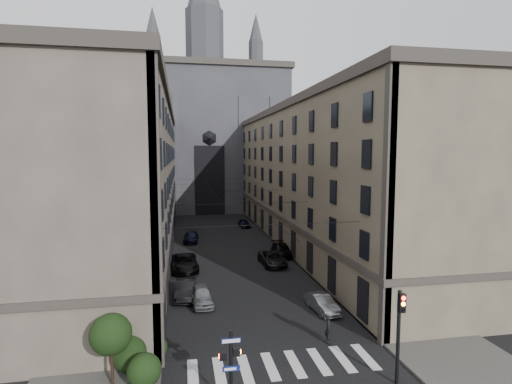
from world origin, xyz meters
TOP-DOWN VIEW (x-y plane):
  - sidewalk_left at (-10.50, 36.00)m, footprint 7.00×80.00m
  - sidewalk_right at (10.50, 36.00)m, footprint 7.00×80.00m
  - zebra_crossing at (0.00, 5.00)m, footprint 11.00×3.20m
  - building_left at (-13.44, 36.00)m, footprint 13.60×60.60m
  - building_right at (13.44, 36.00)m, footprint 13.60×60.60m
  - gothic_tower at (0.00, 74.96)m, footprint 35.00×23.00m
  - pedestrian_signal_left at (-3.51, 1.50)m, footprint 1.02×0.38m
  - traffic_light_right at (5.60, 1.92)m, footprint 0.34×0.50m
  - shrub_cluster at (-8.72, 5.01)m, footprint 3.90×4.40m
  - tram_wires at (0.00, 35.63)m, footprint 14.00×60.00m
  - car_left_near at (-4.20, 15.53)m, footprint 2.00×4.46m
  - car_left_midnear at (-5.50, 17.20)m, footprint 1.89×4.72m
  - car_left_midfar at (-5.50, 25.47)m, footprint 3.01×6.06m
  - car_left_far at (-4.47, 39.25)m, footprint 2.34×4.98m
  - car_right_near at (5.06, 12.23)m, footprint 1.84×4.13m
  - car_right_midnear at (4.20, 25.77)m, footprint 2.61×5.39m
  - car_right_midfar at (6.20, 29.45)m, footprint 2.32×5.16m
  - car_right_far at (4.64, 48.98)m, footprint 1.92×3.98m
  - pedestrian at (3.73, 7.33)m, footprint 0.66×0.78m

SIDE VIEW (x-z plane):
  - zebra_crossing at x=0.00m, z-range 0.00..0.01m
  - sidewalk_left at x=-10.50m, z-range 0.00..0.15m
  - sidewalk_right at x=10.50m, z-range 0.00..0.15m
  - car_right_far at x=4.64m, z-range 0.00..1.31m
  - car_right_near at x=5.06m, z-range 0.00..1.32m
  - car_left_far at x=-4.47m, z-range 0.00..1.40m
  - car_right_midfar at x=6.20m, z-range 0.00..1.47m
  - car_right_midnear at x=4.20m, z-range 0.00..1.48m
  - car_left_near at x=-4.20m, z-range 0.00..1.49m
  - car_left_midnear at x=-5.50m, z-range 0.00..1.53m
  - car_left_midfar at x=-5.50m, z-range 0.00..1.65m
  - pedestrian at x=3.73m, z-range 0.00..1.80m
  - shrub_cluster at x=-8.72m, z-range -0.15..3.75m
  - pedestrian_signal_left at x=-3.51m, z-range 0.32..4.32m
  - traffic_light_right at x=5.60m, z-range 0.69..5.89m
  - tram_wires at x=0.00m, z-range 7.03..7.46m
  - building_left at x=-13.44m, z-range -0.08..18.77m
  - building_right at x=13.44m, z-range -0.08..18.77m
  - gothic_tower at x=0.00m, z-range -11.20..46.80m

